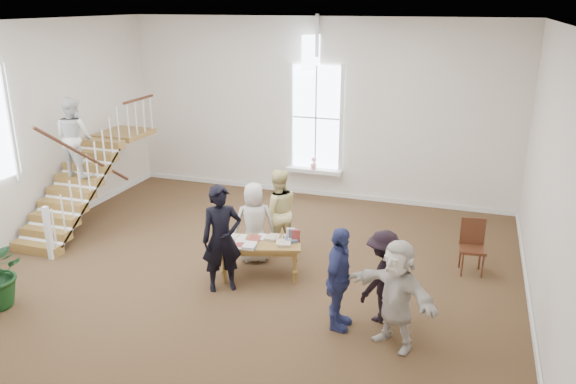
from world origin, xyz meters
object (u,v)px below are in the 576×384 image
(woman_cluster_c, at_px, (396,294))
(elderly_woman, at_px, (254,223))
(library_table, at_px, (261,245))
(woman_cluster_b, at_px, (383,276))
(side_chair, at_px, (472,243))
(police_officer, at_px, (222,239))
(woman_cluster_a, at_px, (339,279))
(person_yellow, at_px, (278,212))

(woman_cluster_c, bearing_deg, elderly_woman, 176.10)
(woman_cluster_c, bearing_deg, library_table, -178.28)
(woman_cluster_b, distance_m, side_chair, 2.59)
(woman_cluster_c, relative_size, side_chair, 1.62)
(library_table, bearing_deg, side_chair, 4.34)
(library_table, distance_m, police_officer, 0.87)
(library_table, height_order, woman_cluster_a, woman_cluster_a)
(woman_cluster_a, height_order, woman_cluster_b, woman_cluster_a)
(library_table, distance_m, woman_cluster_c, 3.02)
(woman_cluster_c, xyz_separation_m, side_chair, (1.01, 2.88, -0.26))
(library_table, xyz_separation_m, side_chair, (3.66, 1.45, -0.04))
(woman_cluster_b, bearing_deg, elderly_woman, -91.62)
(elderly_woman, relative_size, side_chair, 1.53)
(woman_cluster_a, distance_m, side_chair, 3.30)
(side_chair, bearing_deg, woman_cluster_a, -134.40)
(woman_cluster_b, height_order, woman_cluster_c, woman_cluster_c)
(elderly_woman, distance_m, side_chair, 4.12)
(elderly_woman, distance_m, woman_cluster_c, 3.62)
(person_yellow, bearing_deg, police_officer, 47.52)
(person_yellow, relative_size, woman_cluster_b, 1.15)
(elderly_woman, relative_size, woman_cluster_b, 1.05)
(police_officer, height_order, person_yellow, police_officer)
(library_table, bearing_deg, elderly_woman, 103.84)
(elderly_woman, bearing_deg, woman_cluster_c, 119.79)
(police_officer, relative_size, woman_cluster_b, 1.26)
(police_officer, distance_m, side_chair, 4.64)
(police_officer, relative_size, woman_cluster_c, 1.15)
(library_table, relative_size, person_yellow, 0.93)
(woman_cluster_a, bearing_deg, person_yellow, 40.71)
(police_officer, distance_m, woman_cluster_c, 3.21)
(library_table, relative_size, woman_cluster_a, 0.98)
(person_yellow, distance_m, woman_cluster_a, 2.94)
(library_table, relative_size, elderly_woman, 1.03)
(elderly_woman, xyz_separation_m, woman_cluster_a, (2.11, -1.82, 0.04))
(police_officer, relative_size, person_yellow, 1.09)
(woman_cluster_b, distance_m, woman_cluster_c, 0.72)
(police_officer, relative_size, side_chair, 1.85)
(woman_cluster_a, distance_m, woman_cluster_c, 0.92)
(person_yellow, height_order, woman_cluster_b, person_yellow)
(police_officer, bearing_deg, side_chair, -6.70)
(police_officer, distance_m, elderly_woman, 1.26)
(woman_cluster_b, bearing_deg, library_table, -83.03)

